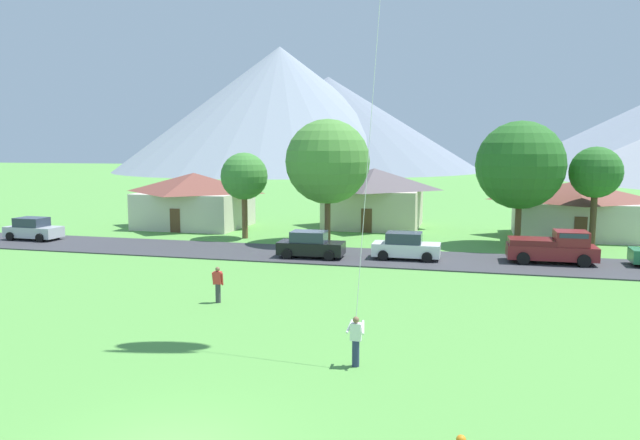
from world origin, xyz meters
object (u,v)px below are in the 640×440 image
Objects in this scene: tree_right_of_center at (328,162)px; parked_car_white_west_end at (406,246)px; house_left_center at (374,197)px; tree_left_of_center at (596,173)px; tree_center at (244,177)px; parked_car_black_mid_east at (311,245)px; parked_car_silver_mid_west at (33,229)px; watcher_person at (218,284)px; soccer_ball at (461,440)px; house_right_center at (574,208)px; pickup_truck_maroon_west_side at (554,247)px; house_leftmost at (194,199)px; tree_near_left at (520,165)px.

parked_car_white_west_end is (6.39, -5.45, -5.14)m from tree_right_of_center.
parked_car_white_west_end is at bearing -73.52° from house_left_center.
tree_center is (-25.46, -2.17, -0.47)m from tree_left_of_center.
parked_car_black_mid_east is at bearing -95.40° from house_left_center.
tree_right_of_center is 2.14× the size of parked_car_silver_mid_west.
tree_left_of_center is 28.75m from watcher_person.
parked_car_black_mid_east reaches higher than watcher_person.
soccer_ball is at bearing -80.60° from parked_car_white_west_end.
soccer_ball is at bearing -105.13° from tree_left_of_center.
house_left_center is 1.21× the size of tree_left_of_center.
parked_car_black_mid_east is (7.16, -6.88, -3.93)m from tree_center.
parked_car_white_west_end and parked_car_black_mid_east have the same top height.
house_right_center is 2.26× the size of parked_car_silver_mid_west.
house_left_center is at bearing 30.71° from parked_car_silver_mid_west.
pickup_truck_maroon_west_side is at bearing -115.66° from tree_left_of_center.
tree_right_of_center reaches higher than house_right_center.
watcher_person is 6.98× the size of soccer_ball.
soccer_ball is (9.82, -22.32, -0.75)m from parked_car_black_mid_east.
house_left_center is 10.34m from tree_right_of_center.
watcher_person is (-7.26, -12.49, 0.01)m from parked_car_white_west_end.
tree_center reaches higher than soccer_ball.
tree_center is 27.76× the size of soccer_ball.
tree_center reaches higher than house_leftmost.
tree_near_left is 1.26× the size of tree_left_of_center.
parked_car_silver_mid_west is (-35.57, -6.66, -4.93)m from tree_near_left.
tree_left_of_center is at bearing 6.27° from tree_near_left.
parked_car_white_west_end is 17.59× the size of soccer_ball.
watcher_person is at bearing -126.98° from house_right_center.
soccer_ball is (-3.38, -30.80, -5.68)m from tree_near_left.
house_left_center is at bearing 106.48° from parked_car_white_west_end.
tree_right_of_center is at bearing -171.32° from tree_near_left.
tree_near_left reaches higher than tree_center.
house_right_center is 2.28× the size of parked_car_white_west_end.
tree_left_of_center is 1.07× the size of tree_center.
soccer_ball is at bearing -59.81° from tree_center.
parked_car_silver_mid_west is (-28.33, 0.87, 0.00)m from parked_car_white_west_end.
tree_near_left reaches higher than house_right_center.
tree_left_of_center is 1.67× the size of parked_car_silver_mid_west.
parked_car_white_west_end is at bearing -40.48° from tree_right_of_center.
tree_near_left reaches higher than pickup_truck_maroon_west_side.
parked_car_black_mid_east is (-17.75, -13.75, -1.43)m from house_right_center.
parked_car_white_west_end reaches higher than soccer_ball.
tree_center is at bearing 107.69° from watcher_person.
watcher_person is (5.87, -18.41, -3.92)m from tree_center.
parked_car_silver_mid_west is (-15.20, -5.06, -3.93)m from tree_center.
parked_car_silver_mid_west is at bearing -169.39° from tree_near_left.
pickup_truck_maroon_west_side is at bearing -103.71° from house_right_center.
parked_car_black_mid_east is at bearing -142.23° from house_right_center.
soccer_ball is at bearing -55.31° from house_leftmost.
house_left_center is 16.18m from parked_car_black_mid_east.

